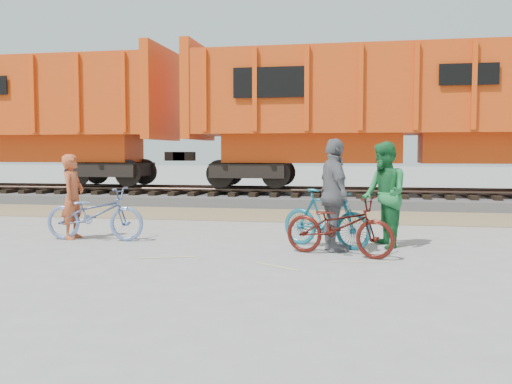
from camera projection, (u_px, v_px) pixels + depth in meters
ground at (241, 251)px, 9.67m from camera, size 120.00×120.00×0.00m
gravel_strip at (284, 215)px, 15.07m from camera, size 120.00×3.00×0.02m
ballast_bed at (299, 199)px, 18.49m from camera, size 120.00×4.00×0.30m
track at (299, 189)px, 18.47m from camera, size 120.00×2.60×0.24m
hopper_car_center at (411, 109)px, 17.65m from camera, size 14.00×3.13×4.65m
bicycle_blue at (95, 214)px, 10.84m from camera, size 1.95×0.72×1.02m
bicycle_teal at (326, 218)px, 10.01m from camera, size 1.76×1.17×1.03m
bicycle_maroon at (339, 226)px, 9.22m from camera, size 1.96×1.23×0.97m
person_solo at (73, 197)px, 11.01m from camera, size 0.43×0.62×1.64m
person_man at (384, 195)px, 9.99m from camera, size 0.96×1.09×1.87m
person_woman at (334, 195)px, 9.60m from camera, size 0.84×1.21×1.91m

